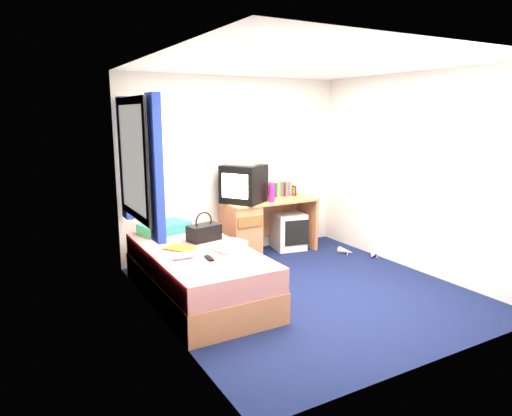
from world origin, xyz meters
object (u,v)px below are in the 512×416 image
picture_frame (294,191)px  aerosol_can (263,194)px  handbag (204,232)px  remote_control (209,258)px  storage_cube (288,231)px  colour_swatch_fan (221,259)px  crt_tv (244,184)px  bed (198,273)px  pink_water_bottle (272,193)px  desk (251,226)px  magazine (180,248)px  white_heels (359,253)px  water_bottle (184,255)px  pillow (165,228)px  towel (231,246)px  vcr (244,162)px

picture_frame → aerosol_can: size_ratio=0.85×
handbag → remote_control: 0.68m
storage_cube → colour_swatch_fan: colour_swatch_fan is taller
aerosol_can → crt_tv: bearing=-176.6°
bed → storage_cube: bearing=29.8°
storage_cube → pink_water_bottle: (-0.38, -0.16, 0.61)m
remote_control → desk: bearing=53.7°
handbag → magazine: (-0.35, -0.18, -0.09)m
pink_water_bottle → picture_frame: bearing=26.4°
desk → handbag: 1.31m
magazine → remote_control: remote_control is taller
bed → colour_swatch_fan: 0.53m
remote_control → white_heels: remote_control is taller
desk → colour_swatch_fan: size_ratio=5.91×
desk → picture_frame: (0.77, 0.11, 0.41)m
aerosol_can → colour_swatch_fan: aerosol_can is taller
bed → aerosol_can: bearing=37.0°
handbag → water_bottle: handbag is taller
storage_cube → magazine: (-1.98, -0.96, 0.29)m
crt_tv → colour_swatch_fan: 1.88m
picture_frame → aerosol_can: aerosol_can is taller
pillow → remote_control: (0.05, -1.17, -0.05)m
crt_tv → water_bottle: 1.92m
aerosol_can → water_bottle: (-1.65, -1.32, -0.26)m
handbag → white_heels: (2.29, 0.02, -0.59)m
bed → storage_cube: bed is taller
picture_frame → remote_control: 2.55m
colour_swatch_fan → remote_control: (-0.09, 0.06, 0.00)m
water_bottle → picture_frame: bearing=32.3°
crt_tv → colour_swatch_fan: bearing=-67.7°
handbag → desk: bearing=26.2°
desk → pink_water_bottle: pink_water_bottle is taller
towel → pillow: bearing=110.0°
pink_water_bottle → remote_control: size_ratio=1.48×
vcr → storage_cube: bearing=50.8°
bed → aerosol_can: size_ratio=12.13×
storage_cube → vcr: 1.25m
bed → crt_tv: 1.68m
colour_swatch_fan → remote_control: size_ratio=1.38×
colour_swatch_fan → pillow: bearing=96.6°
magazine → remote_control: 0.48m
towel → storage_cube: bearing=39.4°
pink_water_bottle → remote_control: pink_water_bottle is taller
crt_tv → remote_control: crt_tv is taller
crt_tv → water_bottle: crt_tv is taller
aerosol_can → white_heels: 1.55m
towel → handbag: bearing=101.0°
crt_tv → aerosol_can: (0.31, 0.02, -0.17)m
aerosol_can → magazine: (-1.57, -0.98, -0.28)m
bed → remote_control: (-0.04, -0.39, 0.28)m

